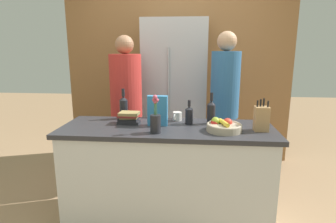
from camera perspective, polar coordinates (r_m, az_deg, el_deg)
The scene contains 15 objects.
ground_plane at distance 2.83m, azimuth -0.16°, elevation -20.62°, with size 14.00×14.00×0.00m, color #A37F5B.
kitchen_island at distance 2.62m, azimuth -0.17°, elevation -12.47°, with size 1.87×0.65×0.88m.
back_wall_wood at distance 3.94m, azimuth 2.00°, elevation 8.98°, with size 3.07×0.12×2.60m.
refrigerator at distance 3.62m, azimuth 1.43°, elevation 3.09°, with size 0.78×0.63×1.90m.
fruit_bowl at distance 2.38m, azimuth 11.21°, elevation -2.95°, with size 0.29×0.29×0.11m.
knife_block at distance 2.44m, azimuth 18.45°, elevation -1.37°, with size 0.11×0.10×0.27m.
flower_vase at distance 2.27m, azimuth -2.56°, elevation -1.97°, with size 0.09×0.09×0.31m.
cereal_box at distance 2.48m, azimuth -2.14°, elevation 0.15°, with size 0.18×0.06×0.27m.
coffee_mug at distance 2.67m, azimuth 1.85°, elevation -0.99°, with size 0.09×0.12×0.08m.
book_stack at distance 2.58m, azimuth -8.00°, elevation -1.25°, with size 0.20×0.15×0.11m.
bottle_oil at distance 2.56m, azimuth 8.76°, elevation -0.04°, with size 0.07×0.07×0.29m.
bottle_vinegar at distance 2.76m, azimuth -8.99°, elevation 0.92°, with size 0.08×0.08×0.30m.
bottle_wine at distance 2.54m, azimuth 4.30°, elevation -0.63°, with size 0.07×0.07×0.22m.
person_at_sink at distance 3.14m, azimuth -8.45°, elevation 1.47°, with size 0.35×0.35×1.69m.
person_in_blue at distance 3.06m, azimuth 11.36°, elevation 1.72°, with size 0.30×0.30×1.73m.
Camera 1 is at (0.22, -2.36, 1.56)m, focal length 30.00 mm.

